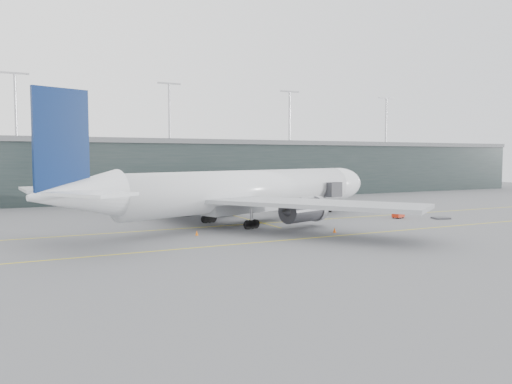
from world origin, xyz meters
name	(u,v)px	position (x,y,z in m)	size (l,w,h in m)	color
ground	(225,222)	(0.00, 0.00, 0.00)	(320.00, 320.00, 0.00)	slate
taxiline_a	(235,225)	(0.00, -4.00, 0.01)	(160.00, 0.25, 0.02)	yellow
taxiline_b	(285,240)	(0.00, -20.00, 0.01)	(160.00, 0.25, 0.02)	yellow
taxiline_lead_main	(210,209)	(5.00, 20.00, 0.01)	(0.25, 60.00, 0.02)	yellow
terminal	(141,169)	(0.00, 58.00, 7.62)	(240.00, 36.00, 29.00)	#1D2828
main_aircraft	(246,191)	(2.43, -2.94, 5.25)	(64.71, 59.68, 18.71)	white
jet_bridge	(257,185)	(17.01, 22.63, 4.65)	(13.86, 43.61, 6.21)	#2D2E33
gse_cart	(398,214)	(29.32, -8.55, 0.81)	(2.46, 1.96, 1.46)	#AF220C
baggage_dolly	(441,218)	(35.27, -12.60, 0.16)	(2.70, 2.16, 0.27)	#38393E
uld_a	(183,211)	(-3.60, 10.84, 1.04)	(2.63, 2.36, 1.99)	#3E3E44
uld_b	(188,210)	(-2.13, 12.34, 0.91)	(2.10, 1.77, 1.74)	#3E3E44
uld_c	(204,210)	(0.31, 10.70, 0.98)	(2.29, 1.96, 1.86)	#3E3E44
cone_nose	(413,213)	(36.10, -5.18, 0.33)	(0.42, 0.42, 0.67)	#ED490D
cone_wing_stbd	(335,230)	(9.55, -17.45, 0.38)	(0.47, 0.47, 0.75)	#F25F0D
cone_wing_port	(252,210)	(10.86, 12.36, 0.39)	(0.49, 0.49, 0.78)	#FA4F0D
cone_tail	(197,233)	(-8.87, -11.27, 0.35)	(0.44, 0.44, 0.70)	orange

